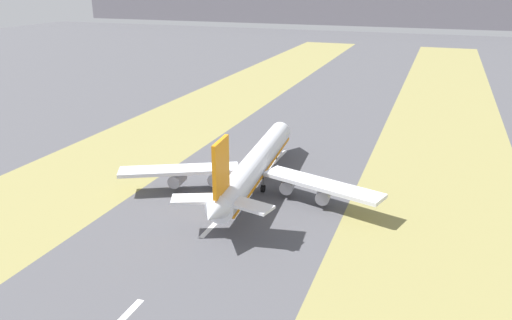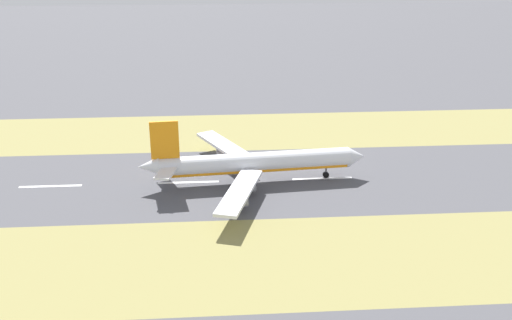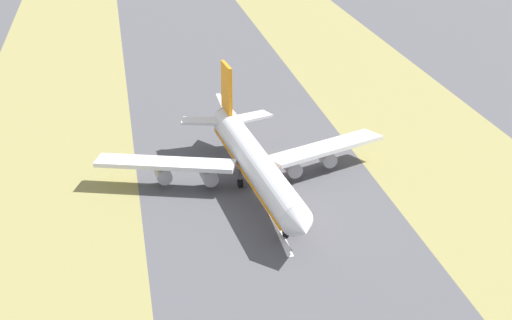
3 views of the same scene
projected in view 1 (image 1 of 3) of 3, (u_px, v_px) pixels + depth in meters
name	position (u px, v px, depth m)	size (l,w,h in m)	color
ground_plane	(253.00, 184.00, 127.02)	(800.00, 800.00, 0.00)	#4C4C51
grass_median_west	(105.00, 163.00, 141.69)	(40.00, 600.00, 0.01)	olive
grass_median_east	(440.00, 211.00, 112.35)	(40.00, 600.00, 0.01)	olive
centreline_dash_mid	(219.00, 219.00, 108.55)	(1.20, 18.00, 0.01)	silver
centreline_dash_far	(276.00, 160.00, 143.80)	(1.20, 18.00, 0.01)	silver
airplane_main_jet	(254.00, 166.00, 122.02)	(63.89, 67.22, 20.20)	silver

